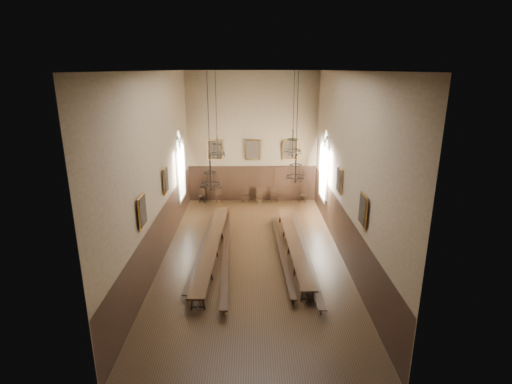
{
  "coord_description": "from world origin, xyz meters",
  "views": [
    {
      "loc": [
        -0.03,
        -18.38,
        9.08
      ],
      "look_at": [
        0.17,
        1.5,
        2.93
      ],
      "focal_mm": 28.0,
      "sensor_mm": 36.0,
      "label": 1
    }
  ],
  "objects_px": {
    "chair_1": "(219,198)",
    "chandelier_front_right": "(296,170)",
    "bench_right_inner": "(281,253)",
    "chair_7": "(303,198)",
    "bench_left_inner": "(226,253)",
    "bench_left_outer": "(202,249)",
    "chair_4": "(260,198)",
    "bench_right_outer": "(304,252)",
    "table_left": "(212,250)",
    "table_right": "(293,247)",
    "chandelier_back_right": "(293,146)",
    "chandelier_back_left": "(217,148)",
    "chair_0": "(202,198)",
    "chandelier_front_left": "(210,177)",
    "chair_5": "(274,198)",
    "chair_3": "(245,198)"
  },
  "relations": [
    {
      "from": "bench_right_outer",
      "to": "chandelier_front_left",
      "type": "height_order",
      "value": "chandelier_front_left"
    },
    {
      "from": "table_left",
      "to": "chair_0",
      "type": "height_order",
      "value": "chair_0"
    },
    {
      "from": "table_right",
      "to": "bench_left_inner",
      "type": "relative_size",
      "value": 0.92
    },
    {
      "from": "chair_3",
      "to": "chandelier_back_right",
      "type": "height_order",
      "value": "chandelier_back_right"
    },
    {
      "from": "table_left",
      "to": "chair_4",
      "type": "xyz_separation_m",
      "value": [
        2.54,
        8.6,
        -0.1
      ]
    },
    {
      "from": "bench_left_outer",
      "to": "chair_4",
      "type": "bearing_deg",
      "value": 69.37
    },
    {
      "from": "chair_7",
      "to": "chandelier_back_right",
      "type": "height_order",
      "value": "chandelier_back_right"
    },
    {
      "from": "table_left",
      "to": "chair_4",
      "type": "distance_m",
      "value": 8.97
    },
    {
      "from": "chandelier_front_right",
      "to": "table_right",
      "type": "bearing_deg",
      "value": 83.62
    },
    {
      "from": "bench_left_outer",
      "to": "chandelier_back_left",
      "type": "bearing_deg",
      "value": 74.48
    },
    {
      "from": "table_left",
      "to": "bench_left_inner",
      "type": "xyz_separation_m",
      "value": [
        0.68,
        -0.11,
        -0.1
      ]
    },
    {
      "from": "bench_right_outer",
      "to": "bench_left_inner",
      "type": "bearing_deg",
      "value": -179.96
    },
    {
      "from": "table_right",
      "to": "table_left",
      "type": "bearing_deg",
      "value": -175.39
    },
    {
      "from": "table_left",
      "to": "bench_right_inner",
      "type": "xyz_separation_m",
      "value": [
        3.47,
        -0.06,
        -0.14
      ]
    },
    {
      "from": "bench_left_inner",
      "to": "chair_1",
      "type": "distance_m",
      "value": 8.88
    },
    {
      "from": "chair_0",
      "to": "chandelier_front_left",
      "type": "xyz_separation_m",
      "value": [
        1.86,
        -11.38,
        4.63
      ]
    },
    {
      "from": "bench_left_inner",
      "to": "bench_right_inner",
      "type": "relative_size",
      "value": 1.17
    },
    {
      "from": "chandelier_back_left",
      "to": "bench_left_inner",
      "type": "bearing_deg",
      "value": -79.95
    },
    {
      "from": "chair_4",
      "to": "chandelier_back_left",
      "type": "bearing_deg",
      "value": -116.08
    },
    {
      "from": "bench_left_outer",
      "to": "bench_left_inner",
      "type": "distance_m",
      "value": 1.33
    },
    {
      "from": "chandelier_back_left",
      "to": "bench_left_outer",
      "type": "bearing_deg",
      "value": -105.52
    },
    {
      "from": "table_right",
      "to": "bench_right_inner",
      "type": "relative_size",
      "value": 1.08
    },
    {
      "from": "bench_right_inner",
      "to": "chandelier_front_left",
      "type": "height_order",
      "value": "chandelier_front_left"
    },
    {
      "from": "chair_5",
      "to": "chair_0",
      "type": "bearing_deg",
      "value": 178.36
    },
    {
      "from": "chandelier_back_left",
      "to": "chair_0",
      "type": "bearing_deg",
      "value": 106.25
    },
    {
      "from": "chair_0",
      "to": "chandelier_back_right",
      "type": "relative_size",
      "value": 0.23
    },
    {
      "from": "bench_right_outer",
      "to": "chandelier_front_right",
      "type": "bearing_deg",
      "value": -111.21
    },
    {
      "from": "bench_left_inner",
      "to": "chair_3",
      "type": "xyz_separation_m",
      "value": [
        0.84,
        8.8,
        -0.0
      ]
    },
    {
      "from": "chair_5",
      "to": "chandelier_front_right",
      "type": "height_order",
      "value": "chandelier_front_right"
    },
    {
      "from": "chair_7",
      "to": "chandelier_front_left",
      "type": "bearing_deg",
      "value": -95.02
    },
    {
      "from": "chandelier_back_right",
      "to": "chandelier_front_left",
      "type": "distance_m",
      "value": 6.84
    },
    {
      "from": "bench_left_inner",
      "to": "chair_1",
      "type": "relative_size",
      "value": 11.2
    },
    {
      "from": "chair_1",
      "to": "chair_4",
      "type": "relative_size",
      "value": 0.95
    },
    {
      "from": "bench_left_inner",
      "to": "chair_0",
      "type": "height_order",
      "value": "chair_0"
    },
    {
      "from": "bench_left_inner",
      "to": "chandelier_back_right",
      "type": "height_order",
      "value": "chandelier_back_right"
    },
    {
      "from": "table_left",
      "to": "chair_0",
      "type": "relative_size",
      "value": 10.5
    },
    {
      "from": "bench_left_outer",
      "to": "chandelier_back_left",
      "type": "distance_m",
      "value": 5.43
    },
    {
      "from": "bench_left_outer",
      "to": "chair_7",
      "type": "height_order",
      "value": "chair_7"
    },
    {
      "from": "chair_0",
      "to": "chair_7",
      "type": "relative_size",
      "value": 0.95
    },
    {
      "from": "chair_0",
      "to": "table_left",
      "type": "bearing_deg",
      "value": -78.8
    },
    {
      "from": "bench_left_inner",
      "to": "chair_1",
      "type": "xyz_separation_m",
      "value": [
        -1.03,
        8.82,
        -0.02
      ]
    },
    {
      "from": "bench_left_inner",
      "to": "chair_5",
      "type": "xyz_separation_m",
      "value": [
        2.89,
        8.85,
        0.0
      ]
    },
    {
      "from": "chair_1",
      "to": "chandelier_front_right",
      "type": "distance_m",
      "value": 12.57
    },
    {
      "from": "table_left",
      "to": "chandelier_back_right",
      "type": "distance_m",
      "value": 6.96
    },
    {
      "from": "bench_right_inner",
      "to": "chair_7",
      "type": "bearing_deg",
      "value": 76.25
    },
    {
      "from": "bench_right_outer",
      "to": "chair_7",
      "type": "distance_m",
      "value": 8.85
    },
    {
      "from": "chair_0",
      "to": "chandelier_back_left",
      "type": "distance_m",
      "value": 7.65
    },
    {
      "from": "table_left",
      "to": "bench_left_inner",
      "type": "bearing_deg",
      "value": -9.6
    },
    {
      "from": "bench_right_outer",
      "to": "chair_1",
      "type": "relative_size",
      "value": 11.23
    },
    {
      "from": "bench_right_inner",
      "to": "chandelier_back_right",
      "type": "height_order",
      "value": "chandelier_back_right"
    }
  ]
}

